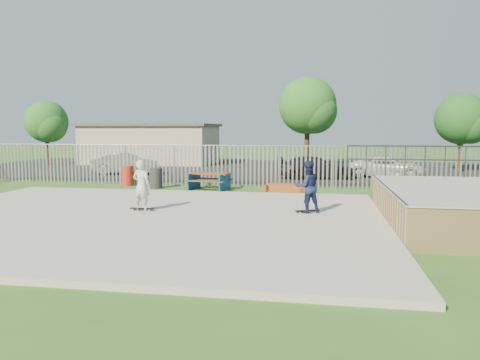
% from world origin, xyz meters
% --- Properties ---
extents(ground, '(120.00, 120.00, 0.00)m').
position_xyz_m(ground, '(0.00, 0.00, 0.00)').
color(ground, '#315A1F').
rests_on(ground, ground).
extents(concrete_slab, '(15.00, 12.00, 0.15)m').
position_xyz_m(concrete_slab, '(0.00, 0.00, 0.07)').
color(concrete_slab, '#9E9E99').
rests_on(concrete_slab, ground).
extents(quarter_pipe, '(5.50, 7.05, 2.19)m').
position_xyz_m(quarter_pipe, '(9.50, 1.04, 0.56)').
color(quarter_pipe, tan).
rests_on(quarter_pipe, ground).
extents(fence, '(26.04, 16.02, 2.00)m').
position_xyz_m(fence, '(1.00, 4.59, 1.00)').
color(fence, gray).
rests_on(fence, ground).
extents(picnic_table, '(2.05, 1.78, 0.78)m').
position_xyz_m(picnic_table, '(0.50, 7.62, 0.40)').
color(picnic_table, brown).
rests_on(picnic_table, ground).
extents(funbox, '(1.95, 1.33, 0.35)m').
position_xyz_m(funbox, '(4.17, 7.27, 0.18)').
color(funbox, brown).
rests_on(funbox, ground).
extents(trash_bin_red, '(0.59, 0.59, 0.99)m').
position_xyz_m(trash_bin_red, '(-3.84, 8.38, 0.49)').
color(trash_bin_red, '#A32919').
rests_on(trash_bin_red, ground).
extents(trash_bin_grey, '(0.58, 0.58, 0.96)m').
position_xyz_m(trash_bin_grey, '(-2.08, 7.64, 0.48)').
color(trash_bin_grey, '#28282A').
rests_on(trash_bin_grey, ground).
extents(parking_lot, '(40.00, 18.00, 0.02)m').
position_xyz_m(parking_lot, '(0.00, 19.00, 0.01)').
color(parking_lot, black).
rests_on(parking_lot, ground).
extents(car_silver, '(4.15, 1.97, 1.31)m').
position_xyz_m(car_silver, '(-6.16, 13.58, 0.68)').
color(car_silver, '#A8A7AC').
rests_on(car_silver, parking_lot).
extents(car_dark, '(4.50, 2.34, 1.25)m').
position_xyz_m(car_dark, '(5.34, 13.13, 0.64)').
color(car_dark, black).
rests_on(car_dark, parking_lot).
extents(car_white, '(4.62, 2.81, 1.20)m').
position_xyz_m(car_white, '(9.41, 14.50, 0.62)').
color(car_white, silver).
rests_on(car_white, parking_lot).
extents(building, '(10.40, 6.40, 3.20)m').
position_xyz_m(building, '(-8.00, 23.00, 1.61)').
color(building, '#B7AA8D').
rests_on(building, ground).
extents(tree_left, '(3.22, 3.22, 4.96)m').
position_xyz_m(tree_left, '(-15.21, 19.72, 3.34)').
color(tree_left, '#41301A').
rests_on(tree_left, ground).
extents(tree_mid, '(4.37, 4.37, 6.75)m').
position_xyz_m(tree_mid, '(4.54, 22.98, 4.54)').
color(tree_mid, '#46311C').
rests_on(tree_mid, ground).
extents(tree_right, '(3.30, 3.30, 5.10)m').
position_xyz_m(tree_right, '(14.51, 19.05, 3.43)').
color(tree_right, '#452D1B').
rests_on(tree_right, ground).
extents(skateboard_a, '(0.81, 0.52, 0.08)m').
position_xyz_m(skateboard_a, '(5.17, 1.49, 0.19)').
color(skateboard_a, black).
rests_on(skateboard_a, concrete_slab).
extents(skateboard_b, '(0.80, 0.20, 0.08)m').
position_xyz_m(skateboard_b, '(-0.18, 0.97, 0.19)').
color(skateboard_b, black).
rests_on(skateboard_b, concrete_slab).
extents(skater_navy, '(1.00, 0.92, 1.66)m').
position_xyz_m(skater_navy, '(5.17, 1.49, 0.98)').
color(skater_navy, '#151E42').
rests_on(skater_navy, concrete_slab).
extents(skater_white, '(0.67, 0.49, 1.66)m').
position_xyz_m(skater_white, '(-0.18, 0.97, 0.98)').
color(skater_white, silver).
rests_on(skater_white, concrete_slab).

